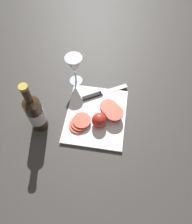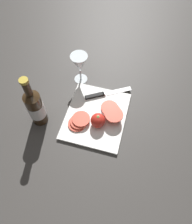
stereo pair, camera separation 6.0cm
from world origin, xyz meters
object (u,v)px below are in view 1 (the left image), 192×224
tomato_slice_stack_far (80,123)px  wine_bottle (35,113)px  whole_tomato (99,120)px  tomato_slice_stack_near (111,110)px  wine_glass (74,66)px  knife (97,94)px

tomato_slice_stack_far → wine_bottle: bearing=-82.4°
wine_bottle → whole_tomato: wine_bottle is taller
tomato_slice_stack_near → tomato_slice_stack_far: size_ratio=1.32×
wine_glass → knife: (0.09, 0.13, -0.10)m
tomato_slice_stack_near → wine_glass: bearing=-130.1°
wine_bottle → wine_glass: bearing=158.7°
knife → wine_glass: bearing=115.3°
wine_bottle → wine_glass: size_ratio=1.76×
wine_bottle → knife: bearing=130.0°
wine_bottle → tomato_slice_stack_far: size_ratio=2.83×
wine_glass → knife: 0.19m
wine_glass → whole_tomato: wine_glass is taller
wine_bottle → knife: 0.33m
tomato_slice_stack_far → tomato_slice_stack_near: bearing=122.8°
wine_bottle → tomato_slice_stack_near: size_ratio=2.14×
wine_glass → tomato_slice_stack_far: 0.29m
wine_glass → whole_tomato: (0.25, 0.16, -0.07)m
whole_tomato → tomato_slice_stack_near: size_ratio=0.49×
knife → tomato_slice_stack_far: size_ratio=2.10×
knife → tomato_slice_stack_near: 0.12m
whole_tomato → wine_glass: bearing=-147.0°
whole_tomato → tomato_slice_stack_far: size_ratio=0.65×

